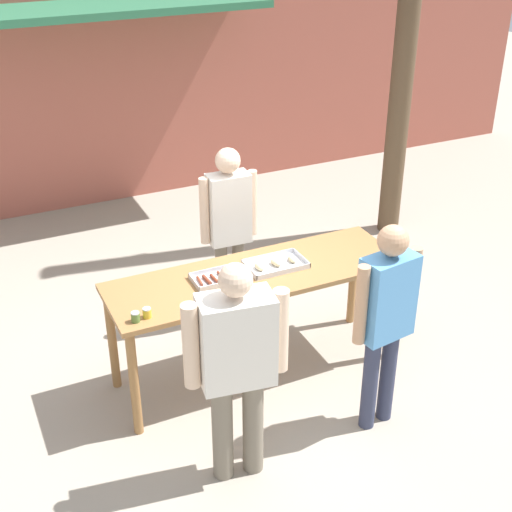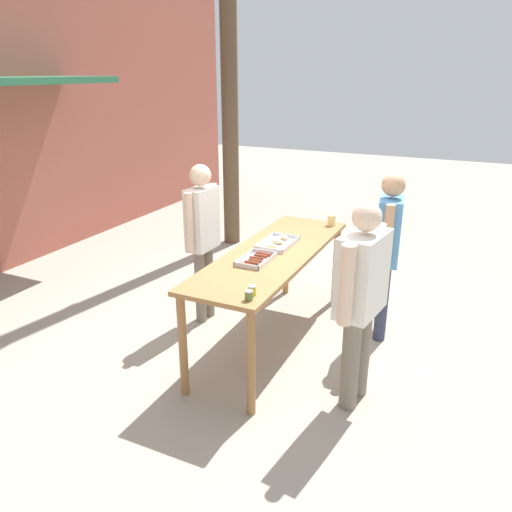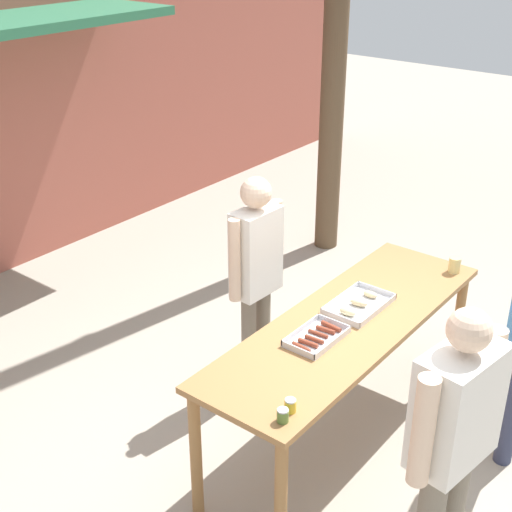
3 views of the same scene
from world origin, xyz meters
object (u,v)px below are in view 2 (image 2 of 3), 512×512
at_px(food_tray_sausages, 256,260).
at_px(beer_cup, 332,220).
at_px(condiment_jar_ketchup, 252,290).
at_px(food_tray_buns, 277,243).
at_px(utility_pole, 228,31).
at_px(person_customer_holding_hotdog, 361,291).
at_px(condiment_jar_mustard, 249,295).
at_px(person_server_behind_table, 202,229).
at_px(person_customer_with_cup, 388,243).

relative_size(food_tray_sausages, beer_cup, 3.51).
bearing_deg(food_tray_sausages, condiment_jar_ketchup, -157.41).
height_order(food_tray_buns, utility_pole, utility_pole).
relative_size(beer_cup, person_customer_holding_hotdog, 0.07).
bearing_deg(condiment_jar_ketchup, condiment_jar_mustard, -169.27).
xyz_separation_m(food_tray_buns, condiment_jar_mustard, (-1.22, -0.29, 0.02)).
relative_size(food_tray_sausages, food_tray_buns, 0.84).
height_order(food_tray_sausages, person_server_behind_table, person_server_behind_table).
height_order(beer_cup, utility_pole, utility_pole).
distance_m(food_tray_sausages, person_server_behind_table, 0.92).
bearing_deg(person_customer_with_cup, beer_cup, -132.37).
distance_m(person_customer_holding_hotdog, person_customer_with_cup, 1.15).
bearing_deg(utility_pole, condiment_jar_ketchup, -149.91).
bearing_deg(food_tray_sausages, food_tray_buns, 0.05).
height_order(condiment_jar_ketchup, person_server_behind_table, person_server_behind_table).
distance_m(food_tray_buns, condiment_jar_ketchup, 1.16).
bearing_deg(person_server_behind_table, person_customer_holding_hotdog, -109.39).
distance_m(food_tray_sausages, person_customer_holding_hotdog, 1.04).
relative_size(food_tray_buns, person_customer_holding_hotdog, 0.29).
distance_m(food_tray_buns, condiment_jar_mustard, 1.25).
height_order(food_tray_buns, person_customer_holding_hotdog, person_customer_holding_hotdog).
xyz_separation_m(food_tray_sausages, food_tray_buns, (0.48, 0.00, 0.00)).
bearing_deg(condiment_jar_mustard, food_tray_sausages, 21.26).
height_order(person_server_behind_table, person_customer_holding_hotdog, person_server_behind_table).
bearing_deg(food_tray_buns, condiment_jar_mustard, -166.71).
distance_m(food_tray_sausages, condiment_jar_ketchup, 0.70).
relative_size(food_tray_sausages, person_customer_holding_hotdog, 0.24).
height_order(person_server_behind_table, person_customer_with_cup, person_server_behind_table).
bearing_deg(beer_cup, person_server_behind_table, 129.53).
relative_size(condiment_jar_ketchup, utility_pole, 0.01).
bearing_deg(beer_cup, condiment_jar_mustard, -179.69).
xyz_separation_m(food_tray_buns, beer_cup, (0.85, -0.28, 0.04)).
relative_size(beer_cup, person_customer_with_cup, 0.07).
bearing_deg(person_customer_with_cup, person_server_behind_table, -84.97).
bearing_deg(food_tray_buns, beer_cup, -18.10).
height_order(food_tray_buns, beer_cup, beer_cup).
distance_m(food_tray_sausages, utility_pole, 3.91).
height_order(food_tray_sausages, person_customer_with_cup, person_customer_with_cup).
bearing_deg(person_customer_with_cup, condiment_jar_ketchup, -33.34).
xyz_separation_m(food_tray_sausages, person_customer_holding_hotdog, (-0.29, -1.00, 0.01)).
relative_size(food_tray_sausages, person_customer_with_cup, 0.24).
bearing_deg(condiment_jar_ketchup, utility_pole, 30.09).
relative_size(person_server_behind_table, person_customer_holding_hotdog, 1.01).
distance_m(beer_cup, person_server_behind_table, 1.40).
xyz_separation_m(person_customer_with_cup, utility_pole, (1.97, 2.72, 2.03)).
relative_size(food_tray_buns, condiment_jar_ketchup, 6.35).
height_order(food_tray_buns, person_customer_with_cup, person_customer_with_cup).
distance_m(condiment_jar_mustard, condiment_jar_ketchup, 0.09).
xyz_separation_m(condiment_jar_mustard, person_customer_holding_hotdog, (0.45, -0.72, -0.01)).
xyz_separation_m(food_tray_sausages, person_customer_with_cup, (0.85, -0.97, 0.03)).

